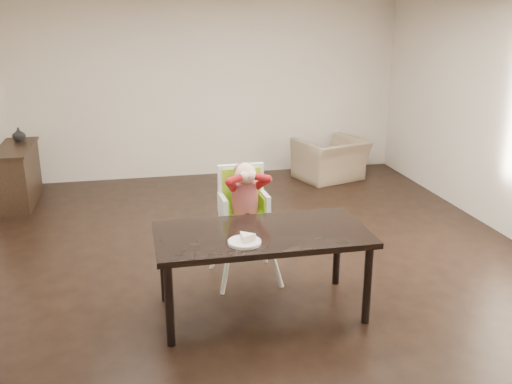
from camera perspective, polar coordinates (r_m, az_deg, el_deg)
ground at (r=6.05m, az=0.30°, el=-7.03°), size 7.00×7.00×0.00m
room_walls at (r=5.54m, az=0.33°, el=10.69°), size 6.02×7.02×2.71m
dining_table at (r=4.85m, az=0.60°, el=-4.88°), size 1.80×0.90×0.75m
high_chair at (r=5.44m, az=-1.19°, el=-0.49°), size 0.51×0.51×1.18m
plate at (r=4.58m, az=-1.08°, el=-4.85°), size 0.28×0.28×0.08m
armchair at (r=8.93m, az=7.48°, el=3.92°), size 1.12×0.90×0.85m
sideboard at (r=8.39m, az=-22.67°, el=1.58°), size 0.44×1.26×0.79m
vase at (r=8.64m, az=-22.64°, el=5.32°), size 0.22×0.22×0.18m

